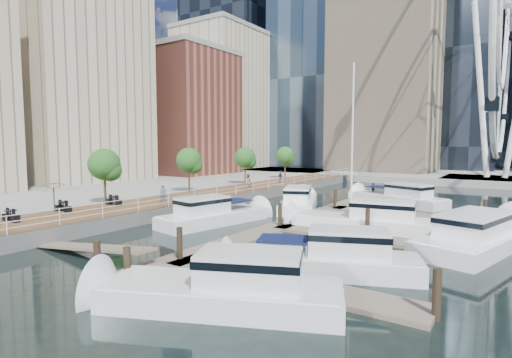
% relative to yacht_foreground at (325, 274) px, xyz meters
% --- Properties ---
extents(ground, '(520.00, 520.00, 0.00)m').
position_rel_yacht_foreground_xyz_m(ground, '(-9.88, -0.43, 0.00)').
color(ground, black).
rests_on(ground, ground).
extents(boardwalk, '(6.00, 60.00, 1.00)m').
position_rel_yacht_foreground_xyz_m(boardwalk, '(-18.88, 14.57, 0.50)').
color(boardwalk, brown).
rests_on(boardwalk, ground).
extents(seawall, '(0.25, 60.00, 1.00)m').
position_rel_yacht_foreground_xyz_m(seawall, '(-15.88, 14.57, 0.50)').
color(seawall, '#595954').
rests_on(seawall, ground).
extents(land_inland, '(48.00, 90.00, 1.00)m').
position_rel_yacht_foreground_xyz_m(land_inland, '(-45.88, 14.57, 0.50)').
color(land_inland, gray).
rests_on(land_inland, ground).
extents(land_far, '(200.00, 114.00, 1.00)m').
position_rel_yacht_foreground_xyz_m(land_far, '(-9.88, 101.57, 0.50)').
color(land_far, gray).
rests_on(land_far, ground).
extents(pier, '(14.00, 12.00, 1.00)m').
position_rel_yacht_foreground_xyz_m(pier, '(4.12, 51.57, 0.50)').
color(pier, gray).
rests_on(pier, ground).
extents(railing, '(0.10, 60.00, 1.05)m').
position_rel_yacht_foreground_xyz_m(railing, '(-15.98, 14.57, 1.52)').
color(railing, white).
rests_on(railing, boardwalk).
extents(floating_docks, '(16.00, 34.00, 2.60)m').
position_rel_yacht_foreground_xyz_m(floating_docks, '(-1.91, 9.55, 0.49)').
color(floating_docks, '#6D6051').
rests_on(floating_docks, ground).
extents(midrise_condos, '(19.00, 67.00, 28.00)m').
position_rel_yacht_foreground_xyz_m(midrise_condos, '(-43.45, 26.39, 13.42)').
color(midrise_condos, '#BCAD8E').
rests_on(midrise_condos, ground).
extents(ferris_wheel, '(5.80, 45.60, 47.80)m').
position_rel_yacht_foreground_xyz_m(ferris_wheel, '(4.12, 51.57, 25.92)').
color(ferris_wheel, white).
rests_on(ferris_wheel, ground).
extents(street_trees, '(2.60, 42.60, 4.60)m').
position_rel_yacht_foreground_xyz_m(street_trees, '(-21.28, 13.57, 4.29)').
color(street_trees, '#3F2B1C').
rests_on(street_trees, ground).
extents(cafe_tables, '(2.50, 13.70, 0.74)m').
position_rel_yacht_foreground_xyz_m(cafe_tables, '(-20.28, -2.43, 1.37)').
color(cafe_tables, black).
rests_on(cafe_tables, ground).
extents(yacht_foreground, '(9.50, 5.82, 2.15)m').
position_rel_yacht_foreground_xyz_m(yacht_foreground, '(0.00, 0.00, 0.00)').
color(yacht_foreground, silver).
rests_on(yacht_foreground, ground).
extents(pedestrian_near, '(0.68, 0.67, 1.59)m').
position_rel_yacht_foreground_xyz_m(pedestrian_near, '(-17.31, 6.25, 1.79)').
color(pedestrian_near, '#434B59').
rests_on(pedestrian_near, boardwalk).
extents(pedestrian_mid, '(0.77, 0.94, 1.77)m').
position_rel_yacht_foreground_xyz_m(pedestrian_mid, '(-17.14, 18.24, 1.88)').
color(pedestrian_mid, '#826D59').
rests_on(pedestrian_mid, boardwalk).
extents(pedestrian_far, '(0.97, 0.81, 1.55)m').
position_rel_yacht_foreground_xyz_m(pedestrian_far, '(-18.56, 27.63, 1.77)').
color(pedestrian_far, '#373C44').
rests_on(pedestrian_far, boardwalk).
extents(moored_yachts, '(22.95, 35.88, 11.50)m').
position_rel_yacht_foreground_xyz_m(moored_yachts, '(-2.27, 10.25, 0.00)').
color(moored_yachts, white).
rests_on(moored_yachts, ground).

